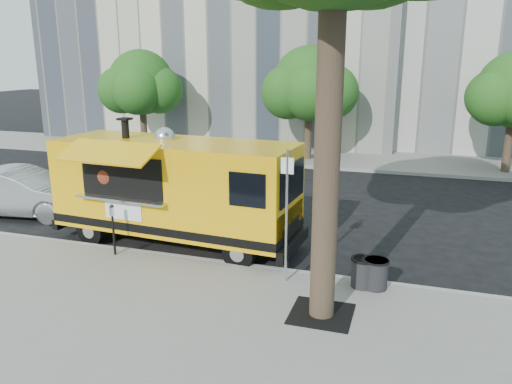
{
  "coord_description": "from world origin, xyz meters",
  "views": [
    {
      "loc": [
        4.08,
        -11.59,
        4.98
      ],
      "look_at": [
        0.35,
        0.0,
        1.73
      ],
      "focal_mm": 35.0,
      "sensor_mm": 36.0,
      "label": 1
    }
  ],
  "objects_px": {
    "sign_post": "(287,209)",
    "trash_bin_left": "(363,272)",
    "far_tree_a": "(141,83)",
    "food_truck": "(174,188)",
    "far_tree_b": "(309,84)",
    "parking_meter": "(113,224)",
    "trash_bin_right": "(376,273)",
    "sedan": "(21,192)"
  },
  "relations": [
    {
      "from": "trash_bin_right",
      "to": "sedan",
      "type": "bearing_deg",
      "value": 168.72
    },
    {
      "from": "sign_post",
      "to": "trash_bin_left",
      "type": "distance_m",
      "value": 2.16
    },
    {
      "from": "food_truck",
      "to": "trash_bin_right",
      "type": "height_order",
      "value": "food_truck"
    },
    {
      "from": "food_truck",
      "to": "far_tree_a",
      "type": "bearing_deg",
      "value": 127.31
    },
    {
      "from": "sedan",
      "to": "trash_bin_left",
      "type": "bearing_deg",
      "value": -109.09
    },
    {
      "from": "far_tree_a",
      "to": "food_truck",
      "type": "distance_m",
      "value": 14.67
    },
    {
      "from": "sign_post",
      "to": "parking_meter",
      "type": "distance_m",
      "value": 4.64
    },
    {
      "from": "parking_meter",
      "to": "sedan",
      "type": "bearing_deg",
      "value": 154.92
    },
    {
      "from": "far_tree_a",
      "to": "parking_meter",
      "type": "relative_size",
      "value": 4.01
    },
    {
      "from": "trash_bin_left",
      "to": "trash_bin_right",
      "type": "relative_size",
      "value": 0.99
    },
    {
      "from": "parking_meter",
      "to": "trash_bin_right",
      "type": "bearing_deg",
      "value": 0.44
    },
    {
      "from": "sign_post",
      "to": "parking_meter",
      "type": "bearing_deg",
      "value": 177.48
    },
    {
      "from": "far_tree_a",
      "to": "far_tree_b",
      "type": "height_order",
      "value": "far_tree_b"
    },
    {
      "from": "sign_post",
      "to": "trash_bin_left",
      "type": "relative_size",
      "value": 4.56
    },
    {
      "from": "food_truck",
      "to": "trash_bin_left",
      "type": "height_order",
      "value": "food_truck"
    },
    {
      "from": "far_tree_a",
      "to": "parking_meter",
      "type": "height_order",
      "value": "far_tree_a"
    },
    {
      "from": "sedan",
      "to": "trash_bin_right",
      "type": "height_order",
      "value": "sedan"
    },
    {
      "from": "sign_post",
      "to": "trash_bin_right",
      "type": "xyz_separation_m",
      "value": [
        1.95,
        0.25,
        -1.35
      ]
    },
    {
      "from": "far_tree_a",
      "to": "trash_bin_left",
      "type": "height_order",
      "value": "far_tree_a"
    },
    {
      "from": "far_tree_a",
      "to": "sign_post",
      "type": "xyz_separation_m",
      "value": [
        11.55,
        -13.85,
        -1.93
      ]
    },
    {
      "from": "far_tree_b",
      "to": "sedan",
      "type": "height_order",
      "value": "far_tree_b"
    },
    {
      "from": "far_tree_a",
      "to": "far_tree_b",
      "type": "xyz_separation_m",
      "value": [
        9.0,
        0.4,
        0.06
      ]
    },
    {
      "from": "far_tree_b",
      "to": "sign_post",
      "type": "bearing_deg",
      "value": -79.85
    },
    {
      "from": "parking_meter",
      "to": "sedan",
      "type": "height_order",
      "value": "sedan"
    },
    {
      "from": "far_tree_b",
      "to": "trash_bin_left",
      "type": "xyz_separation_m",
      "value": [
        4.23,
        -14.0,
        -3.33
      ]
    },
    {
      "from": "sign_post",
      "to": "food_truck",
      "type": "bearing_deg",
      "value": 154.3
    },
    {
      "from": "far_tree_a",
      "to": "trash_bin_left",
      "type": "distance_m",
      "value": 19.25
    },
    {
      "from": "far_tree_a",
      "to": "sedan",
      "type": "bearing_deg",
      "value": -80.05
    },
    {
      "from": "far_tree_b",
      "to": "food_truck",
      "type": "xyz_separation_m",
      "value": [
        -1.03,
        -12.52,
        -2.23
      ]
    },
    {
      "from": "food_truck",
      "to": "far_tree_b",
      "type": "bearing_deg",
      "value": 89.29
    },
    {
      "from": "far_tree_b",
      "to": "sign_post",
      "type": "distance_m",
      "value": 14.61
    },
    {
      "from": "trash_bin_right",
      "to": "trash_bin_left",
      "type": "bearing_deg",
      "value": 180.0
    },
    {
      "from": "far_tree_a",
      "to": "trash_bin_right",
      "type": "relative_size",
      "value": 8.08
    },
    {
      "from": "far_tree_a",
      "to": "parking_meter",
      "type": "bearing_deg",
      "value": -62.85
    },
    {
      "from": "trash_bin_right",
      "to": "sign_post",
      "type": "bearing_deg",
      "value": -172.69
    },
    {
      "from": "food_truck",
      "to": "sign_post",
      "type": "bearing_deg",
      "value": -21.7
    },
    {
      "from": "trash_bin_left",
      "to": "trash_bin_right",
      "type": "bearing_deg",
      "value": 0.0
    },
    {
      "from": "far_tree_b",
      "to": "food_truck",
      "type": "distance_m",
      "value": 12.76
    },
    {
      "from": "food_truck",
      "to": "sedan",
      "type": "relative_size",
      "value": 1.48
    },
    {
      "from": "far_tree_a",
      "to": "far_tree_b",
      "type": "distance_m",
      "value": 9.01
    },
    {
      "from": "trash_bin_right",
      "to": "far_tree_b",
      "type": "bearing_deg",
      "value": 107.82
    },
    {
      "from": "far_tree_a",
      "to": "trash_bin_right",
      "type": "xyz_separation_m",
      "value": [
        13.5,
        -13.6,
        -3.27
      ]
    }
  ]
}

